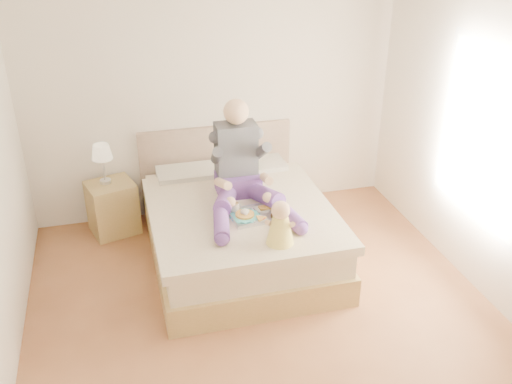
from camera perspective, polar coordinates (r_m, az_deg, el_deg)
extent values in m
cube|color=brown|center=(5.00, 1.01, -12.56)|extent=(4.00, 4.20, 0.01)
cube|color=white|center=(6.18, -4.28, 9.70)|extent=(4.00, 0.02, 2.70)
cube|color=white|center=(2.67, 14.26, -17.83)|extent=(4.00, 0.02, 2.70)
cube|color=white|center=(5.15, 23.14, 3.87)|extent=(0.02, 4.20, 2.70)
cube|color=white|center=(5.27, 21.86, 5.21)|extent=(0.02, 1.30, 1.60)
cube|color=#EDE5C3|center=(5.26, 21.81, 5.21)|extent=(0.01, 1.18, 1.48)
cube|color=#9C8148|center=(5.72, -1.76, -5.17)|extent=(1.68, 2.13, 0.28)
cube|color=beige|center=(5.58, -1.80, -2.91)|extent=(1.60, 2.05, 0.24)
cube|color=beige|center=(5.37, -1.46, -2.17)|extent=(1.70, 1.80, 0.09)
cube|color=beige|center=(6.09, -6.93, 1.60)|extent=(0.62, 0.40, 0.14)
cube|color=beige|center=(6.22, 0.01, 2.39)|extent=(0.62, 0.40, 0.14)
cube|color=#89715F|center=(6.47, -4.00, 2.49)|extent=(1.70, 0.08, 1.00)
cube|color=#9C8148|center=(6.25, -14.14, -1.52)|extent=(0.56, 0.53, 0.57)
cylinder|color=silver|center=(6.14, -14.82, 1.04)|extent=(0.11, 0.11, 0.04)
cylinder|color=silver|center=(6.08, -14.97, 2.22)|extent=(0.02, 0.02, 0.24)
cone|color=beige|center=(6.00, -15.19, 3.91)|extent=(0.21, 0.21, 0.15)
cube|color=#583483|center=(5.62, -1.81, 0.86)|extent=(0.42, 0.33, 0.20)
cube|color=#38383F|center=(5.54, -2.01, 4.30)|extent=(0.39, 0.24, 0.52)
sphere|color=beige|center=(5.36, -2.01, 8.04)|extent=(0.24, 0.24, 0.24)
cylinder|color=#583483|center=(5.36, -3.00, -0.66)|extent=(0.35, 0.59, 0.24)
cylinder|color=#583483|center=(4.99, -3.49, -3.16)|extent=(0.22, 0.52, 0.14)
sphere|color=#583483|center=(4.79, -3.43, -4.74)|extent=(0.12, 0.12, 0.12)
cylinder|color=#38383F|center=(5.35, -3.94, 3.66)|extent=(0.13, 0.33, 0.27)
cylinder|color=beige|center=(5.25, -3.32, 0.83)|extent=(0.11, 0.34, 0.18)
sphere|color=beige|center=(5.16, -2.57, -1.00)|extent=(0.10, 0.10, 0.10)
cylinder|color=#583483|center=(5.43, 0.61, -0.22)|extent=(0.34, 0.59, 0.24)
cylinder|color=#583483|center=(5.12, 3.23, -2.29)|extent=(0.22, 0.52, 0.14)
sphere|color=#583483|center=(4.95, 4.55, -3.66)|extent=(0.12, 0.12, 0.12)
cylinder|color=#38383F|center=(5.44, 0.59, 4.13)|extent=(0.13, 0.33, 0.27)
cylinder|color=beige|center=(5.33, 1.05, 1.33)|extent=(0.12, 0.34, 0.18)
sphere|color=beige|center=(5.24, 1.17, -0.55)|extent=(0.10, 0.10, 0.10)
cube|color=silver|center=(5.23, -0.14, -2.41)|extent=(0.48, 0.39, 0.01)
cylinder|color=#40BABA|center=(5.20, -1.12, -2.41)|extent=(0.26, 0.26, 0.01)
cylinder|color=gold|center=(5.20, -1.12, -2.25)|extent=(0.17, 0.17, 0.02)
cylinder|color=white|center=(5.27, -2.11, -1.55)|extent=(0.08, 0.08, 0.09)
torus|color=white|center=(5.28, -1.64, -1.45)|extent=(0.02, 0.06, 0.06)
cylinder|color=olive|center=(5.25, -2.12, -1.15)|extent=(0.07, 0.07, 0.01)
cylinder|color=white|center=(5.32, 0.75, -1.72)|extent=(0.14, 0.14, 0.01)
cube|color=gold|center=(5.31, 0.75, -1.58)|extent=(0.09, 0.08, 0.02)
cylinder|color=white|center=(5.15, 0.46, -2.78)|extent=(0.14, 0.14, 0.01)
ellipsoid|color=#B31321|center=(5.14, 0.70, -2.68)|extent=(0.04, 0.03, 0.01)
cylinder|color=white|center=(5.30, 1.45, -1.18)|extent=(0.07, 0.07, 0.12)
cylinder|color=gold|center=(5.30, 1.45, -1.20)|extent=(0.06, 0.06, 0.11)
cylinder|color=white|center=(5.18, 1.81, -2.39)|extent=(0.07, 0.07, 0.04)
cylinder|color=#4A280A|center=(5.18, 1.81, -2.40)|extent=(0.06, 0.06, 0.03)
cone|color=#F3DA4C|center=(4.79, 2.43, -3.78)|extent=(0.24, 0.24, 0.26)
sphere|color=beige|center=(4.69, 2.48, -1.83)|extent=(0.16, 0.16, 0.16)
cylinder|color=beige|center=(4.93, 2.05, -3.88)|extent=(0.14, 0.18, 0.06)
sphere|color=beige|center=(5.01, 2.10, -3.36)|extent=(0.05, 0.05, 0.05)
cylinder|color=beige|center=(4.78, 1.34, -3.14)|extent=(0.11, 0.13, 0.11)
cylinder|color=beige|center=(4.93, 3.07, -3.95)|extent=(0.10, 0.19, 0.06)
sphere|color=beige|center=(5.00, 3.22, -3.43)|extent=(0.05, 0.05, 0.05)
cylinder|color=beige|center=(4.76, 3.58, -3.29)|extent=(0.06, 0.13, 0.11)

